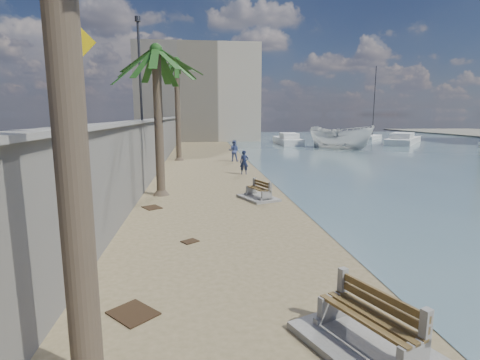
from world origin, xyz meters
TOP-DOWN VIEW (x-y plane):
  - ground_plane at (0.00, 0.00)m, footprint 140.00×140.00m
  - seawall at (-5.20, 20.00)m, footprint 0.45×70.00m
  - wall_cap at (-5.20, 20.00)m, footprint 0.80×70.00m
  - end_building at (-2.00, 52.00)m, footprint 18.00×12.00m
  - bench_near at (0.53, -2.85)m, footprint 2.37×2.77m
  - bench_far at (0.55, 8.59)m, footprint 1.95×2.29m
  - palm_mid at (-4.05, 10.01)m, footprint 5.00×5.00m
  - palm_back at (-3.85, 24.27)m, footprint 5.00×5.00m
  - pedestrian_sign at (-5.00, 1.50)m, footprint 0.78×0.07m
  - streetlight at (-5.10, 12.00)m, footprint 0.28×0.28m
  - person_a at (0.80, 16.04)m, footprint 0.69×0.50m
  - person_b at (0.80, 23.01)m, footprint 1.13×0.99m
  - boat_cruiser at (14.28, 33.78)m, footprint 4.36×4.38m
  - yacht_near at (25.77, 40.15)m, footprint 9.24×10.56m
  - yacht_far at (9.87, 41.43)m, footprint 3.03×9.32m
  - sailboat_west at (25.66, 49.27)m, footprint 5.31×5.93m
  - debris_a at (-3.57, -1.24)m, footprint 1.13×1.13m
  - debris_c at (-4.20, 7.44)m, footprint 0.96×1.01m
  - debris_d at (-2.52, 2.93)m, footprint 0.60×0.58m

SIDE VIEW (x-z plane):
  - ground_plane at x=0.00m, z-range 0.00..0.00m
  - debris_a at x=-3.57m, z-range 0.00..0.03m
  - debris_c at x=-4.20m, z-range 0.00..0.03m
  - debris_d at x=-2.52m, z-range 0.00..0.03m
  - yacht_near at x=25.77m, z-range -0.40..1.10m
  - yacht_far at x=9.87m, z-range -0.40..1.10m
  - bench_far at x=0.55m, z-range -0.05..0.76m
  - sailboat_west at x=25.66m, z-range -5.36..6.10m
  - bench_near at x=0.53m, z-range -0.06..0.92m
  - person_a at x=0.80m, z-range 0.00..1.81m
  - person_b at x=0.80m, z-range 0.00..1.98m
  - boat_cruiser at x=14.28m, z-range -0.40..3.20m
  - seawall at x=-5.20m, z-range 0.00..3.50m
  - wall_cap at x=-5.20m, z-range 3.49..3.61m
  - pedestrian_sign at x=-5.00m, z-range 3.95..6.35m
  - streetlight at x=-5.10m, z-range 4.08..9.21m
  - palm_mid at x=-4.05m, z-range 2.88..10.61m
  - end_building at x=-2.00m, z-range 0.00..14.00m
  - palm_back at x=-3.85m, z-range 3.56..12.75m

